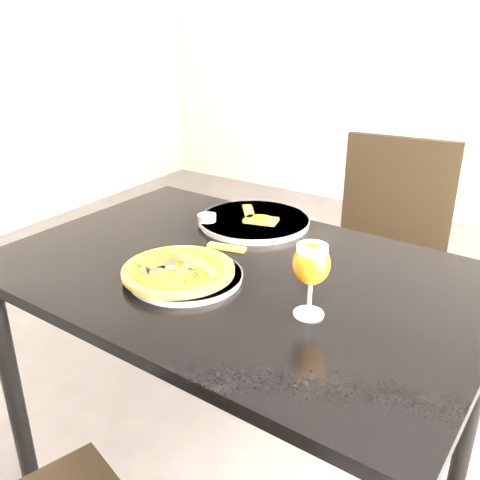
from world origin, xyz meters
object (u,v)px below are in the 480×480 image
Objects in this scene: dining_table at (237,300)px; beer_glass at (311,264)px; pizza at (179,269)px; chair_far at (385,255)px.

beer_glass reaches higher than dining_table.
pizza is at bearing -176.93° from beer_glass.
dining_table is at bearing 53.34° from pizza.
beer_glass is at bearing -89.66° from chair_far.
chair_far is at bearing 76.67° from pizza.
dining_table is 0.82m from chair_far.
dining_table is 1.34× the size of chair_far.
chair_far is 0.97m from beer_glass.
pizza is (-0.09, -0.12, 0.11)m from dining_table.
chair_far is 5.64× the size of beer_glass.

